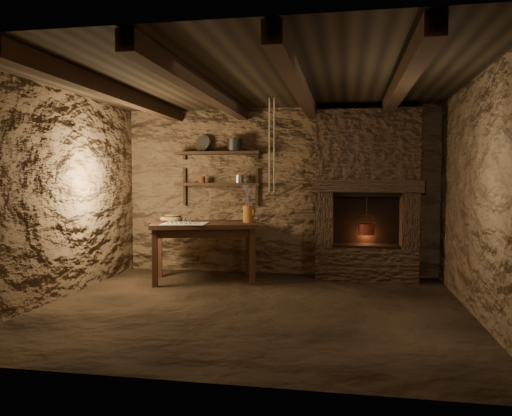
% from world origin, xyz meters
% --- Properties ---
extents(floor, '(4.50, 4.50, 0.00)m').
position_xyz_m(floor, '(0.00, 0.00, 0.00)').
color(floor, black).
rests_on(floor, ground).
extents(back_wall, '(4.50, 0.04, 2.40)m').
position_xyz_m(back_wall, '(0.00, 2.00, 1.20)').
color(back_wall, '#4A3422').
rests_on(back_wall, floor).
extents(front_wall, '(4.50, 0.04, 2.40)m').
position_xyz_m(front_wall, '(0.00, -2.00, 1.20)').
color(front_wall, '#4A3422').
rests_on(front_wall, floor).
extents(left_wall, '(0.04, 4.00, 2.40)m').
position_xyz_m(left_wall, '(-2.25, 0.00, 1.20)').
color(left_wall, '#4A3422').
rests_on(left_wall, floor).
extents(right_wall, '(0.04, 4.00, 2.40)m').
position_xyz_m(right_wall, '(2.25, 0.00, 1.20)').
color(right_wall, '#4A3422').
rests_on(right_wall, floor).
extents(ceiling, '(4.50, 4.00, 0.04)m').
position_xyz_m(ceiling, '(0.00, 0.00, 2.40)').
color(ceiling, black).
rests_on(ceiling, back_wall).
extents(beam_far_left, '(0.14, 3.95, 0.16)m').
position_xyz_m(beam_far_left, '(-1.50, 0.00, 2.31)').
color(beam_far_left, black).
rests_on(beam_far_left, ceiling).
extents(beam_mid_left, '(0.14, 3.95, 0.16)m').
position_xyz_m(beam_mid_left, '(-0.50, 0.00, 2.31)').
color(beam_mid_left, black).
rests_on(beam_mid_left, ceiling).
extents(beam_mid_right, '(0.14, 3.95, 0.16)m').
position_xyz_m(beam_mid_right, '(0.50, 0.00, 2.31)').
color(beam_mid_right, black).
rests_on(beam_mid_right, ceiling).
extents(beam_far_right, '(0.14, 3.95, 0.16)m').
position_xyz_m(beam_far_right, '(1.50, 0.00, 2.31)').
color(beam_far_right, black).
rests_on(beam_far_right, ceiling).
extents(shelf_lower, '(1.25, 0.30, 0.04)m').
position_xyz_m(shelf_lower, '(-0.85, 1.84, 1.30)').
color(shelf_lower, black).
rests_on(shelf_lower, back_wall).
extents(shelf_upper, '(1.25, 0.30, 0.04)m').
position_xyz_m(shelf_upper, '(-0.85, 1.84, 1.75)').
color(shelf_upper, black).
rests_on(shelf_upper, back_wall).
extents(hearth, '(1.43, 0.51, 2.30)m').
position_xyz_m(hearth, '(1.25, 1.77, 1.23)').
color(hearth, '#332219').
rests_on(hearth, floor).
extents(work_table, '(1.55, 1.14, 0.79)m').
position_xyz_m(work_table, '(-0.90, 1.27, 0.43)').
color(work_table, '#331C11').
rests_on(work_table, floor).
extents(linen_cloth, '(0.61, 0.51, 0.01)m').
position_xyz_m(linen_cloth, '(-1.09, 1.05, 0.80)').
color(linen_cloth, silver).
rests_on(linen_cloth, work_table).
extents(pewter_cutlery_row, '(0.49, 0.23, 0.01)m').
position_xyz_m(pewter_cutlery_row, '(-1.09, 1.03, 0.81)').
color(pewter_cutlery_row, gray).
rests_on(pewter_cutlery_row, linen_cloth).
extents(drinking_glasses, '(0.18, 0.05, 0.07)m').
position_xyz_m(drinking_glasses, '(-1.07, 1.16, 0.84)').
color(drinking_glasses, white).
rests_on(drinking_glasses, linen_cloth).
extents(stoneware_jug, '(0.17, 0.17, 0.51)m').
position_xyz_m(stoneware_jug, '(-0.32, 1.41, 1.01)').
color(stoneware_jug, '#9D581E').
rests_on(stoneware_jug, work_table).
extents(wooden_bowl, '(0.36, 0.36, 0.11)m').
position_xyz_m(wooden_bowl, '(-1.39, 1.35, 0.83)').
color(wooden_bowl, olive).
rests_on(wooden_bowl, work_table).
extents(iron_stockpot, '(0.25, 0.25, 0.16)m').
position_xyz_m(iron_stockpot, '(-0.60, 1.84, 1.85)').
color(iron_stockpot, '#292724').
rests_on(iron_stockpot, shelf_upper).
extents(tin_pan, '(0.28, 0.20, 0.25)m').
position_xyz_m(tin_pan, '(-1.11, 1.94, 1.90)').
color(tin_pan, gray).
rests_on(tin_pan, shelf_upper).
extents(small_kettle, '(0.19, 0.17, 0.17)m').
position_xyz_m(small_kettle, '(-0.54, 1.84, 1.38)').
color(small_kettle, gray).
rests_on(small_kettle, shelf_lower).
extents(rusty_tin, '(0.12, 0.12, 0.09)m').
position_xyz_m(rusty_tin, '(-1.09, 1.84, 1.37)').
color(rusty_tin, '#612713').
rests_on(rusty_tin, shelf_lower).
extents(red_pot, '(0.24, 0.24, 0.54)m').
position_xyz_m(red_pot, '(1.25, 1.72, 0.71)').
color(red_pot, maroon).
rests_on(red_pot, hearth).
extents(hanging_ropes, '(0.08, 0.08, 1.20)m').
position_xyz_m(hanging_ropes, '(0.05, 1.05, 1.80)').
color(hanging_ropes, beige).
rests_on(hanging_ropes, ceiling).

